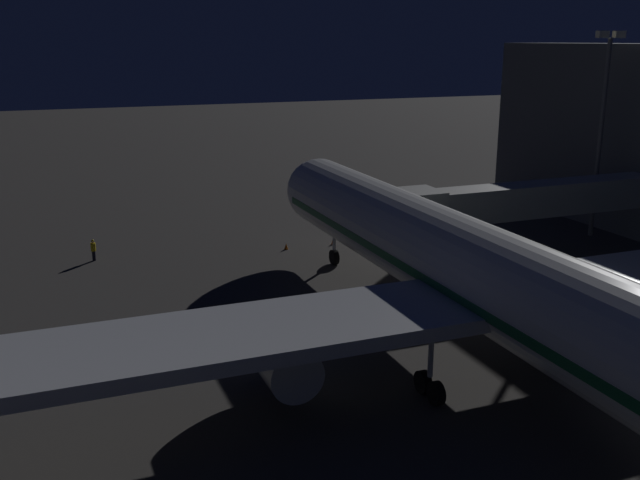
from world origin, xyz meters
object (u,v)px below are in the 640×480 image
apron_floodlight_mast (602,121)px  traffic_cone_nose_starboard (286,246)px  airliner_at_gate (508,291)px  traffic_cone_nose_port (333,241)px  jet_bridge (512,202)px  ground_crew_near_nose_gear (93,249)px

apron_floodlight_mast → traffic_cone_nose_starboard: (27.70, -5.91, -10.26)m
apron_floodlight_mast → traffic_cone_nose_starboard: bearing=-12.0°
airliner_at_gate → traffic_cone_nose_port: airliner_at_gate is taller
jet_bridge → ground_crew_near_nose_gear: size_ratio=12.97×
airliner_at_gate → apron_floodlight_mast: (-25.50, -22.38, 5.27)m
jet_bridge → traffic_cone_nose_port: jet_bridge is taller
traffic_cone_nose_port → traffic_cone_nose_starboard: bearing=0.0°
apron_floodlight_mast → traffic_cone_nose_starboard: size_ratio=33.07×
airliner_at_gate → apron_floodlight_mast: bearing=-138.7°
apron_floodlight_mast → ground_crew_near_nose_gear: apron_floodlight_mast is taller
apron_floodlight_mast → traffic_cone_nose_port: size_ratio=33.07×
ground_crew_near_nose_gear → traffic_cone_nose_port: 20.30m
ground_crew_near_nose_gear → traffic_cone_nose_starboard: (-15.71, 2.63, -0.71)m
apron_floodlight_mast → jet_bridge: bearing=22.8°
apron_floodlight_mast → ground_crew_near_nose_gear: (43.41, -8.54, -9.56)m
airliner_at_gate → traffic_cone_nose_port: 28.81m
jet_bridge → apron_floodlight_mast: 15.15m
traffic_cone_nose_port → traffic_cone_nose_starboard: size_ratio=1.00×
airliner_at_gate → apron_floodlight_mast: 34.33m
airliner_at_gate → ground_crew_near_nose_gear: airliner_at_gate is taller
apron_floodlight_mast → traffic_cone_nose_port: 26.14m
traffic_cone_nose_port → traffic_cone_nose_starboard: (4.40, 0.00, 0.00)m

